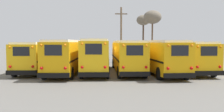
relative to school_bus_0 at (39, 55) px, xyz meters
The scene contains 11 objects.
ground_plane 7.59m from the school_bus_0, ahead, with size 160.00×160.00×0.00m, color #66635E.
school_bus_0 is the anchor object (origin of this frame).
school_bus_1 3.29m from the school_bus_0, 26.96° to the right, with size 2.85×9.74×3.18m.
school_bus_2 5.91m from the school_bus_0, ahead, with size 2.84×10.73×3.27m.
school_bus_3 8.86m from the school_bus_0, ahead, with size 2.54×10.16×3.13m.
school_bus_4 11.89m from the school_bus_0, ahead, with size 2.77×10.35×3.15m.
school_bus_5 14.69m from the school_bus_0, ahead, with size 2.61×10.56×3.03m.
utility_pole 13.50m from the school_bus_0, 45.24° to the left, with size 1.80×0.27×8.04m.
bare_tree_0 25.46m from the school_bus_0, 53.48° to the left, with size 2.68×2.68×8.30m.
bare_tree_1 22.05m from the school_bus_0, 44.17° to the left, with size 3.06×3.06×8.43m.
fence_line 10.33m from the school_bus_0, 44.62° to the left, with size 22.74×0.06×1.42m.
Camera 1 is at (-1.36, -21.34, 2.97)m, focal length 35.00 mm.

